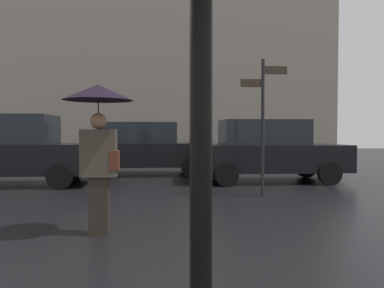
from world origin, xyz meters
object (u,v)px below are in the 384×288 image
at_px(pedestrian_with_umbrella, 99,121).
at_px(street_signpost, 263,114).
at_px(parked_car_distant, 145,148).
at_px(parked_car_right, 17,150).
at_px(parked_car_left, 268,150).

height_order(pedestrian_with_umbrella, street_signpost, street_signpost).
height_order(parked_car_distant, street_signpost, street_signpost).
bearing_deg(parked_car_distant, pedestrian_with_umbrella, -92.13).
xyz_separation_m(parked_car_right, street_signpost, (6.35, -2.24, 0.92)).
bearing_deg(parked_car_right, parked_car_left, -10.57).
distance_m(parked_car_left, parked_car_right, 7.15).
bearing_deg(pedestrian_with_umbrella, parked_car_right, -86.74).
distance_m(pedestrian_with_umbrella, parked_car_distant, 7.67).
relative_size(pedestrian_with_umbrella, parked_car_right, 0.53).
height_order(pedestrian_with_umbrella, parked_car_distant, pedestrian_with_umbrella).
bearing_deg(pedestrian_with_umbrella, parked_car_left, -153.75).
xyz_separation_m(parked_car_left, parked_car_right, (-7.15, -0.18, 0.05)).
height_order(parked_car_right, street_signpost, street_signpost).
bearing_deg(parked_car_distant, parked_car_right, -145.63).
relative_size(pedestrian_with_umbrella, street_signpost, 0.69).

